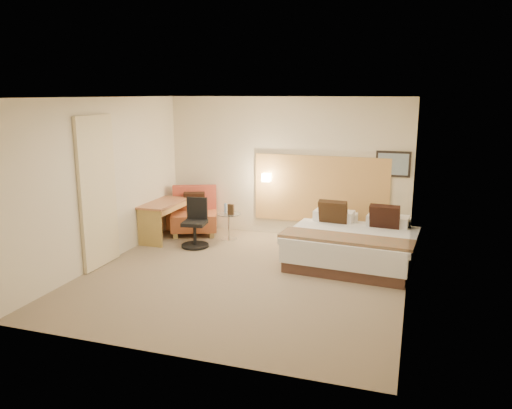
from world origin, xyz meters
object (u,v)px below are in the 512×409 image
(desk, at_px, (165,210))
(side_table, at_px, (229,225))
(desk_chair, at_px, (195,227))
(lounge_chair, at_px, (194,215))
(bed, at_px, (354,244))

(desk, bearing_deg, side_table, 15.77)
(side_table, height_order, desk_chair, desk_chair)
(lounge_chair, bearing_deg, desk, -123.77)
(side_table, bearing_deg, desk, -164.23)
(bed, height_order, lounge_chair, bed)
(bed, relative_size, desk, 1.84)
(lounge_chair, bearing_deg, bed, -13.87)
(side_table, height_order, desk, desk)
(lounge_chair, xyz_separation_m, desk, (-0.37, -0.55, 0.20))
(side_table, relative_size, desk, 0.45)
(bed, height_order, desk_chair, bed)
(desk_chair, bearing_deg, desk, 160.36)
(bed, relative_size, side_table, 4.08)
(bed, bearing_deg, side_table, 166.35)
(desk, height_order, desk_chair, desk_chair)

